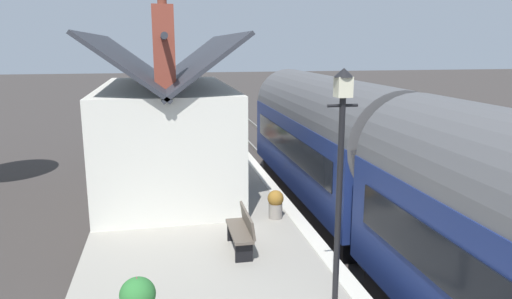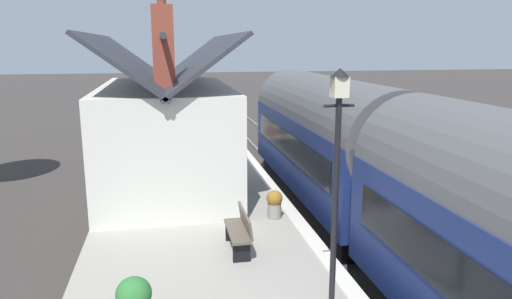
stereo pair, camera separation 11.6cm
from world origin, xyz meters
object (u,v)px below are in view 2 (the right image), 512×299
train (389,176)px  bench_platform_end (197,117)px  lamp_post_platform (337,146)px  planter_by_door (224,136)px  station_building (167,131)px  planter_bench_right (274,203)px  planter_edge_far (150,143)px  bench_mid_platform (240,229)px  planter_edge_near (207,141)px  planter_bench_left (224,132)px  planter_corner_building (151,113)px

train → bench_platform_end: 15.95m
lamp_post_platform → planter_by_door: bearing=0.7°
station_building → planter_bench_right: bearing=-144.4°
station_building → train: bearing=-131.3°
train → planter_edge_far: bearing=30.7°
bench_mid_platform → planter_edge_near: bearing=-1.2°
planter_bench_left → planter_edge_far: size_ratio=0.97×
planter_edge_far → bench_platform_end: bearing=-23.4°
planter_edge_near → lamp_post_platform: 13.07m
train → planter_by_door: train is taller
train → planter_corner_building: (17.95, 6.06, -0.78)m
train → planter_by_door: size_ratio=24.36×
planter_corner_building → planter_edge_near: size_ratio=1.17×
station_building → planter_bench_left: size_ratio=7.53×
planter_edge_far → lamp_post_platform: size_ratio=0.27×
lamp_post_platform → train: bearing=-38.7°
planter_corner_building → bench_platform_end: bearing=-134.4°
station_building → bench_platform_end: bearing=-8.6°
train → planter_bench_left: bearing=12.0°
train → planter_edge_near: size_ratio=25.79×
planter_by_door → planter_edge_near: (-0.73, 0.81, -0.04)m
train → planter_edge_near: 10.25m
bench_platform_end → planter_edge_near: (-5.95, -0.02, -0.11)m
planter_corner_building → planter_edge_near: (-8.37, -2.49, -0.10)m
planter_bench_right → planter_edge_near: bearing=6.2°
planter_corner_building → planter_edge_far: bearing=-179.2°
planter_bench_left → planter_edge_near: 2.62m
planter_by_door → planter_edge_near: size_ratio=1.06×
train → planter_bench_left: train is taller
station_building → planter_bench_left: 7.98m
planter_bench_right → planter_edge_far: (9.08, 3.33, -0.13)m
planter_corner_building → planter_by_door: 8.33m
station_building → lamp_post_platform: 8.34m
station_building → planter_edge_far: 5.66m
planter_corner_building → lamp_post_platform: (-21.18, -3.47, 2.29)m
station_building → lamp_post_platform: size_ratio=2.01×
planter_bench_right → planter_bench_left: (11.03, -0.07, -0.11)m
bench_platform_end → lamp_post_platform: lamp_post_platform is taller
bench_mid_platform → bench_platform_end: bearing=-0.7°
station_building → bench_platform_end: (10.92, -1.65, -1.22)m
station_building → planter_edge_near: 5.41m
bench_mid_platform → lamp_post_platform: bearing=-153.8°
bench_mid_platform → planter_by_door: (11.11, -1.03, -0.07)m
planter_corner_building → lamp_post_platform: size_ratio=0.22×
bench_mid_platform → planter_edge_far: bearing=11.3°
planter_edge_far → planter_edge_near: size_ratio=1.46×
train → planter_by_door: (10.30, 2.76, -0.84)m
train → station_building: size_ratio=2.42×
planter_bench_left → planter_edge_near: planter_edge_near is taller
bench_mid_platform → planter_corner_building: bearing=6.9°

